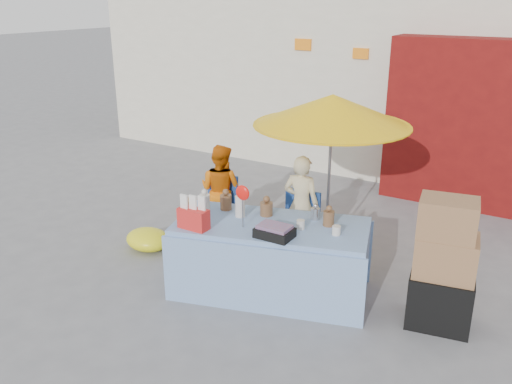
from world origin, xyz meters
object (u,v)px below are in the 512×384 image
Objects in this scene: chair_right at (295,238)px; vendor_orange at (221,190)px; market_table at (270,257)px; umbrella at (332,111)px; vendor_beige at (301,206)px; box_stack at (443,269)px; chair_left at (216,219)px.

chair_right is 0.66× the size of vendor_orange.
vendor_orange is at bearing 126.64° from market_table.
market_table is 1.83× the size of vendor_orange.
vendor_orange is 0.62× the size of umbrella.
vendor_orange is at bearing -2.82° from vendor_beige.
vendor_beige is at bearing 177.18° from vendor_orange.
umbrella is (0.30, 0.15, 1.23)m from vendor_beige.
market_table is 1.84m from box_stack.
chair_left is 1.25m from chair_right.
vendor_beige reaches higher than market_table.
umbrella is (1.55, 0.15, 1.25)m from vendor_orange.
chair_left is at bearing 86.85° from vendor_orange.
market_table is at bearing -169.75° from box_stack.
box_stack is (3.20, -0.72, -0.01)m from vendor_orange.
umbrella reaches higher than chair_left.
chair_right is at bearing 86.85° from vendor_beige.
vendor_beige is at bearing 81.50° from market_table.
chair_right is at bearing 163.30° from box_stack.
vendor_orange is at bearing 86.85° from chair_left.
market_table reaches higher than chair_left.
box_stack is (3.20, -0.58, 0.38)m from chair_left.
chair_left is at bearing 3.31° from vendor_beige.
umbrella is (1.55, 0.28, 1.64)m from chair_left.
chair_right is 0.62× the size of box_stack.
umbrella is at bearing -177.29° from vendor_orange.
market_table is 1.76m from vendor_orange.
box_stack is (1.65, -0.87, -1.26)m from umbrella.
chair_left is at bearing 169.64° from box_stack.
umbrella is (0.30, 0.28, 1.64)m from chair_right.
chair_right is (-0.15, 0.91, -0.17)m from market_table.
market_table is at bearing 140.43° from vendor_orange.
box_stack reaches higher than vendor_orange.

